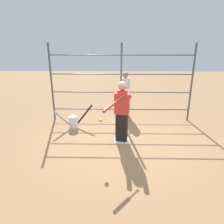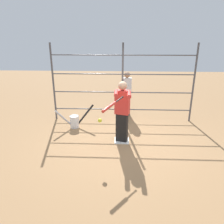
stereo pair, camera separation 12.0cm
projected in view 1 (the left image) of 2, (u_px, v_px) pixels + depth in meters
The scene contains 8 objects.
ground_plane at pixel (121, 141), 6.12m from camera, with size 24.00×24.00×0.00m, color #9E754C.
home_plate at pixel (121, 140), 6.12m from camera, with size 0.40×0.40×0.02m.
fence_backstop at pixel (121, 83), 7.19m from camera, with size 4.68×0.06×2.58m.
batter at pixel (122, 110), 5.80m from camera, with size 0.42×0.65×1.69m.
baseball_bat_swinging at pixel (112, 106), 4.84m from camera, with size 0.47×0.75×0.18m.
softball_in_flight at pixel (100, 121), 5.04m from camera, with size 0.10×0.10×0.10m.
bat_bucket at pixel (74, 121), 6.90m from camera, with size 1.16×0.52×0.72m.
bystander_behind_fence at pixel (125, 93), 7.82m from camera, with size 0.33×0.20×1.58m.
Camera 1 is at (0.14, 5.49, 2.84)m, focal length 35.00 mm.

